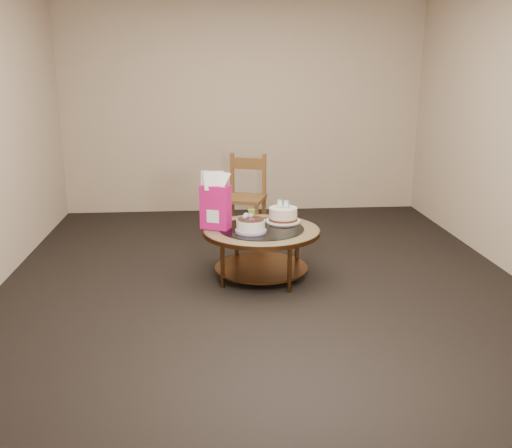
{
  "coord_description": "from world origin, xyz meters",
  "views": [
    {
      "loc": [
        -0.44,
        -4.72,
        1.81
      ],
      "look_at": [
        -0.05,
        0.02,
        0.49
      ],
      "focal_mm": 40.0,
      "sensor_mm": 36.0,
      "label": 1
    }
  ],
  "objects": [
    {
      "name": "gift_bag",
      "position": [
        -0.39,
        0.03,
        0.7
      ],
      "size": [
        0.28,
        0.24,
        0.49
      ],
      "rotation": [
        0.0,
        0.0,
        -0.4
      ],
      "color": "#CA1378",
      "rests_on": "coffee_table"
    },
    {
      "name": "dining_chair",
      "position": [
        -0.07,
        1.23,
        0.46
      ],
      "size": [
        0.53,
        0.53,
        0.91
      ],
      "rotation": [
        0.0,
        0.0,
        -0.32
      ],
      "color": "brown",
      "rests_on": "ground"
    },
    {
      "name": "room_walls",
      "position": [
        0.0,
        0.0,
        1.54
      ],
      "size": [
        4.52,
        5.02,
        2.61
      ],
      "color": "#BDA78F",
      "rests_on": "ground"
    },
    {
      "name": "coffee_table",
      "position": [
        0.0,
        -0.0,
        0.38
      ],
      "size": [
        1.02,
        1.02,
        0.46
      ],
      "color": "#523117",
      "rests_on": "ground"
    },
    {
      "name": "ground",
      "position": [
        0.0,
        0.0,
        0.0
      ],
      "size": [
        5.0,
        5.0,
        0.0
      ],
      "primitive_type": "plane",
      "color": "black",
      "rests_on": "ground"
    },
    {
      "name": "pillar_candle",
      "position": [
        -0.06,
        0.33,
        0.49
      ],
      "size": [
        0.13,
        0.13,
        0.1
      ],
      "rotation": [
        0.0,
        0.0,
        -0.08
      ],
      "color": "#EDDF61",
      "rests_on": "coffee_table"
    },
    {
      "name": "decorated_cake",
      "position": [
        -0.1,
        -0.1,
        0.51
      ],
      "size": [
        0.27,
        0.27,
        0.15
      ],
      "rotation": [
        0.0,
        0.0,
        -0.36
      ],
      "color": "#A487C0",
      "rests_on": "coffee_table"
    },
    {
      "name": "cream_cake",
      "position": [
        0.21,
        0.21,
        0.52
      ],
      "size": [
        0.32,
        0.32,
        0.2
      ],
      "rotation": [
        0.0,
        0.0,
        -0.43
      ],
      "color": "white",
      "rests_on": "coffee_table"
    }
  ]
}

